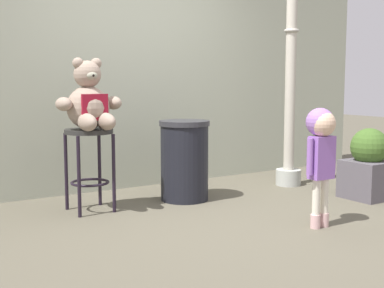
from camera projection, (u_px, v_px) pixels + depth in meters
name	position (u px, v px, depth m)	size (l,w,h in m)	color
ground_plane	(217.00, 220.00, 4.51)	(24.00, 24.00, 0.00)	#585343
building_wall	(124.00, 21.00, 5.80)	(6.82, 0.30, 3.68)	#A9AF9A
bar_stool_with_teddy	(89.00, 152.00, 4.76)	(0.44, 0.44, 0.75)	#2A2A28
teddy_bear	(89.00, 103.00, 4.68)	(0.60, 0.54, 0.64)	gray
child_walking	(321.00, 141.00, 4.21)	(0.31, 0.25, 0.97)	beige
trash_bin	(184.00, 160.00, 5.23)	(0.50, 0.50, 0.80)	black
lamppost	(290.00, 79.00, 5.87)	(0.28, 0.28, 3.01)	#ABAFA7
planter_with_shrub	(369.00, 166.00, 5.31)	(0.44, 0.44, 0.71)	#534E55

